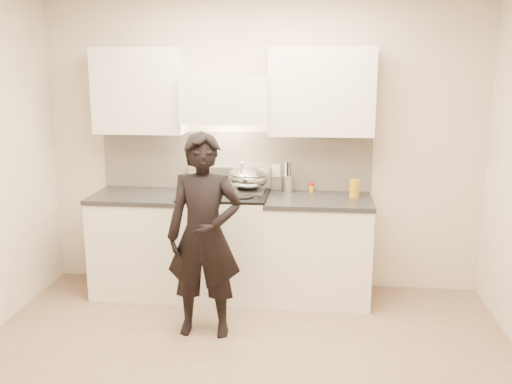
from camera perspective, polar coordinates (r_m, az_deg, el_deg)
ground_plane at (r=4.02m, az=-1.97°, el=-18.05°), size 4.00×4.00×0.00m
room_shell at (r=3.87m, az=-2.22°, el=5.86°), size 4.04×3.54×2.70m
stove at (r=5.16m, az=-3.08°, el=-5.19°), size 0.76×0.65×0.96m
counter_right at (r=5.10m, az=6.21°, el=-5.63°), size 0.92×0.67×0.92m
counter_left at (r=5.34m, az=-11.39°, el=-4.97°), size 0.82×0.67×0.92m
wok at (r=5.13m, az=-0.69°, el=1.42°), size 0.37×0.45×0.29m
stock_pot at (r=4.94m, az=-5.68°, el=0.60°), size 0.30×0.25×0.14m
utensil_crock at (r=5.20m, az=3.14°, el=0.99°), size 0.11×0.11×0.28m
spice_jar at (r=5.20m, az=5.58°, el=0.45°), size 0.04×0.04×0.08m
oil_glass at (r=5.04m, az=9.82°, el=0.35°), size 0.09×0.09×0.16m
person at (r=4.34m, az=-5.19°, el=-4.40°), size 0.58×0.39×1.57m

